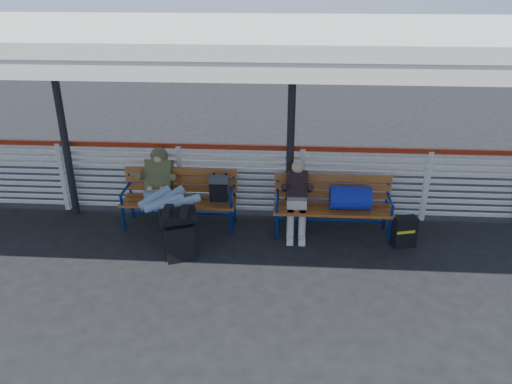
# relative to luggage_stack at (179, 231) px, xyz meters

# --- Properties ---
(ground) EXTENTS (60.00, 60.00, 0.00)m
(ground) POSITION_rel_luggage_stack_xyz_m (-0.27, -0.42, -0.44)
(ground) COLOR black
(ground) RESTS_ON ground
(fence) EXTENTS (12.08, 0.08, 1.24)m
(fence) POSITION_rel_luggage_stack_xyz_m (-0.27, 1.48, 0.22)
(fence) COLOR silver
(fence) RESTS_ON ground
(canopy) EXTENTS (12.60, 3.60, 3.16)m
(canopy) POSITION_rel_luggage_stack_xyz_m (-0.27, 0.44, 2.60)
(canopy) COLOR silver
(canopy) RESTS_ON ground
(luggage_stack) EXTENTS (0.56, 0.43, 0.81)m
(luggage_stack) POSITION_rel_luggage_stack_xyz_m (0.00, 0.00, 0.00)
(luggage_stack) COLOR black
(luggage_stack) RESTS_ON ground
(bench_left) EXTENTS (1.80, 0.56, 0.92)m
(bench_left) POSITION_rel_luggage_stack_xyz_m (-0.03, 1.04, 0.14)
(bench_left) COLOR #A86520
(bench_left) RESTS_ON ground
(bench_right) EXTENTS (1.80, 0.56, 0.92)m
(bench_right) POSITION_rel_luggage_stack_xyz_m (2.33, 0.89, 0.16)
(bench_right) COLOR #A86520
(bench_right) RESTS_ON ground
(traveler_man) EXTENTS (0.94, 1.64, 0.77)m
(traveler_man) POSITION_rel_luggage_stack_xyz_m (-0.35, 0.69, 0.26)
(traveler_man) COLOR #7E8DAA
(traveler_man) RESTS_ON ground
(companion_person) EXTENTS (0.32, 0.66, 1.15)m
(companion_person) POSITION_rel_luggage_stack_xyz_m (1.65, 0.89, 0.15)
(companion_person) COLOR #BAB4A9
(companion_person) RESTS_ON ground
(suitcase_side) EXTENTS (0.38, 0.28, 0.47)m
(suitcase_side) POSITION_rel_luggage_stack_xyz_m (3.25, 0.59, -0.21)
(suitcase_side) COLOR black
(suitcase_side) RESTS_ON ground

